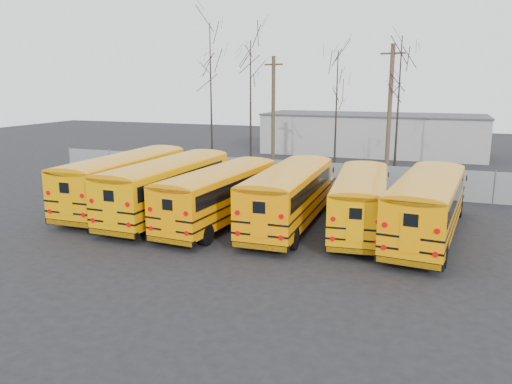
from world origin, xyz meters
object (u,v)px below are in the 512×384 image
at_px(bus_c, 221,191).
at_px(bus_f, 428,201).
at_px(bus_b, 170,183).
at_px(utility_pole_right, 389,114).
at_px(bus_e, 361,196).
at_px(utility_pole_left, 273,117).
at_px(bus_d, 290,191).
at_px(bus_a, 126,176).

relative_size(bus_c, bus_f, 0.96).
distance_m(bus_b, bus_f, 13.47).
distance_m(bus_f, utility_pole_right, 13.39).
xyz_separation_m(bus_c, bus_e, (7.05, 1.39, -0.04)).
xyz_separation_m(bus_b, utility_pole_left, (1.69, 12.93, 2.83)).
bearing_deg(utility_pole_right, bus_d, -92.27).
height_order(bus_a, bus_e, bus_a).
xyz_separation_m(bus_b, bus_c, (3.25, -0.38, -0.13)).
bearing_deg(utility_pole_right, bus_c, -104.30).
relative_size(bus_b, bus_c, 1.07).
distance_m(bus_a, bus_f, 16.73).
height_order(bus_a, bus_f, bus_a).
relative_size(bus_b, utility_pole_right, 1.18).
bearing_deg(bus_c, bus_a, 175.07).
height_order(bus_d, bus_f, bus_d).
relative_size(bus_a, bus_b, 1.01).
height_order(bus_c, utility_pole_right, utility_pole_right).
distance_m(bus_d, bus_e, 3.57).
bearing_deg(bus_c, utility_pole_right, 66.84).
bearing_deg(bus_d, utility_pole_left, 110.69).
distance_m(bus_a, bus_b, 3.35).
bearing_deg(bus_b, bus_e, 7.31).
bearing_deg(bus_f, utility_pole_right, 109.58).
distance_m(bus_c, bus_f, 10.25).
xyz_separation_m(bus_d, utility_pole_left, (-5.08, 12.50, 2.89)).
bearing_deg(bus_a, bus_c, -9.99).
xyz_separation_m(bus_f, utility_pole_right, (-3.17, 12.60, 3.25)).
height_order(bus_e, utility_pole_right, utility_pole_right).
xyz_separation_m(bus_c, bus_d, (3.52, 0.82, 0.07)).
distance_m(bus_b, utility_pole_left, 13.34).
distance_m(bus_e, utility_pole_right, 12.60).
height_order(bus_f, utility_pole_left, utility_pole_left).
height_order(bus_e, bus_f, bus_f).
xyz_separation_m(utility_pole_left, utility_pole_right, (8.59, 0.23, 0.36)).
bearing_deg(bus_e, bus_c, -174.64).
bearing_deg(utility_pole_right, bus_f, -62.71).
distance_m(bus_a, bus_c, 6.61).
relative_size(utility_pole_left, utility_pole_right, 0.93).
distance_m(bus_b, bus_e, 10.35).
bearing_deg(utility_pole_left, bus_a, -93.39).
bearing_deg(utility_pole_left, bus_b, -78.77).
bearing_deg(bus_f, bus_c, -169.28).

